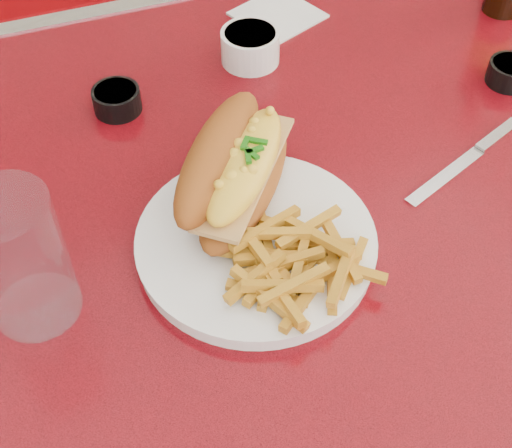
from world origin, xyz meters
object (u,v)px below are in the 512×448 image
object	(u,v)px
fork	(279,195)
water_tumbler	(21,260)
mac_hoagie	(235,168)
sauce_cup_left	(117,99)
dinner_plate	(256,243)
gravy_ramekin	(250,46)
sauce_cup_right	(510,72)
diner_table	(325,246)
booth_bench_far	(176,84)
knife	(474,154)

from	to	relation	value
fork	water_tumbler	world-z (taller)	water_tumbler
mac_hoagie	sauce_cup_left	distance (m)	0.22
dinner_plate	gravy_ramekin	world-z (taller)	gravy_ramekin
dinner_plate	water_tumbler	world-z (taller)	water_tumbler
fork	sauce_cup_left	distance (m)	0.26
mac_hoagie	fork	size ratio (longest dim) A/B	1.82
gravy_ramekin	sauce_cup_left	world-z (taller)	gravy_ramekin
water_tumbler	dinner_plate	bearing A→B (deg)	-1.63
mac_hoagie	sauce_cup_right	xyz separation A→B (m)	(0.40, 0.08, -0.04)
gravy_ramekin	sauce_cup_left	bearing A→B (deg)	-168.59
mac_hoagie	fork	world-z (taller)	mac_hoagie
sauce_cup_left	sauce_cup_right	world-z (taller)	same
gravy_ramekin	diner_table	bearing A→B (deg)	-82.71
diner_table	sauce_cup_left	world-z (taller)	sauce_cup_left
fork	sauce_cup_left	xyz separation A→B (m)	(-0.13, 0.22, -0.00)
booth_bench_far	dinner_plate	size ratio (longest dim) A/B	3.78
knife	diner_table	bearing A→B (deg)	139.41
mac_hoagie	sauce_cup_right	world-z (taller)	mac_hoagie
diner_table	booth_bench_far	distance (m)	0.87
gravy_ramekin	sauce_cup_left	xyz separation A→B (m)	(-0.19, -0.04, -0.01)
booth_bench_far	knife	distance (m)	1.00
booth_bench_far	water_tumbler	world-z (taller)	water_tumbler
booth_bench_far	sauce_cup_right	xyz separation A→B (m)	(0.27, -0.76, 0.50)
diner_table	fork	world-z (taller)	fork
sauce_cup_left	water_tumbler	bearing A→B (deg)	-118.04
mac_hoagie	fork	bearing A→B (deg)	-75.30
mac_hoagie	gravy_ramekin	xyz separation A→B (m)	(0.11, 0.24, -0.03)
gravy_ramekin	sauce_cup_right	size ratio (longest dim) A/B	1.57
diner_table	sauce_cup_right	distance (m)	0.33
sauce_cup_left	sauce_cup_right	bearing A→B (deg)	-14.07
diner_table	dinner_plate	distance (m)	0.24
diner_table	fork	size ratio (longest dim) A/B	10.03
diner_table	fork	bearing A→B (deg)	-151.82
dinner_plate	knife	world-z (taller)	dinner_plate
booth_bench_far	knife	world-z (taller)	booth_bench_far
booth_bench_far	dinner_plate	bearing A→B (deg)	-98.41
dinner_plate	fork	xyz separation A→B (m)	(0.04, 0.05, 0.01)
dinner_plate	sauce_cup_left	xyz separation A→B (m)	(-0.08, 0.27, 0.01)
fork	sauce_cup_right	size ratio (longest dim) A/B	2.05
diner_table	gravy_ramekin	world-z (taller)	gravy_ramekin
gravy_ramekin	sauce_cup_left	size ratio (longest dim) A/B	1.24
gravy_ramekin	sauce_cup_right	distance (m)	0.34
gravy_ramekin	water_tumbler	distance (m)	0.45
diner_table	sauce_cup_left	bearing A→B (deg)	141.13
knife	booth_bench_far	bearing A→B (deg)	78.27
diner_table	dinner_plate	xyz separation A→B (m)	(-0.13, -0.10, 0.17)
booth_bench_far	sauce_cup_right	distance (m)	0.95
mac_hoagie	sauce_cup_left	bearing A→B (deg)	61.37
diner_table	water_tumbler	size ratio (longest dim) A/B	8.41
mac_hoagie	water_tumbler	xyz separation A→B (m)	(-0.22, -0.06, 0.02)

